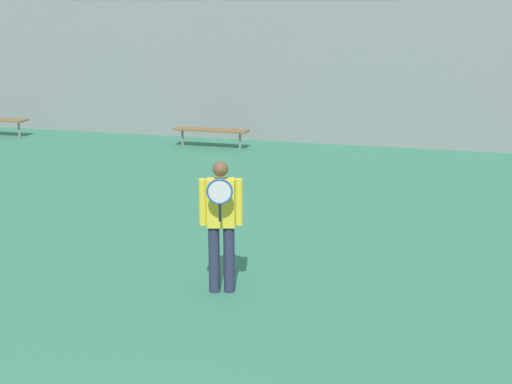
% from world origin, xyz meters
% --- Properties ---
extents(tennis_player, '(0.52, 0.46, 1.67)m').
position_xyz_m(tennis_player, '(-0.24, 5.26, 0.94)').
color(tennis_player, '#282D47').
rests_on(tennis_player, ground_plane).
extents(bench_adjacent_court, '(1.87, 0.40, 0.46)m').
position_xyz_m(bench_adjacent_court, '(-3.24, 13.76, 0.42)').
color(bench_adjacent_court, brown).
rests_on(bench_adjacent_court, ground_plane).
extents(back_fence, '(27.01, 0.06, 3.52)m').
position_xyz_m(back_fence, '(0.00, 14.98, 1.76)').
color(back_fence, gray).
rests_on(back_fence, ground_plane).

